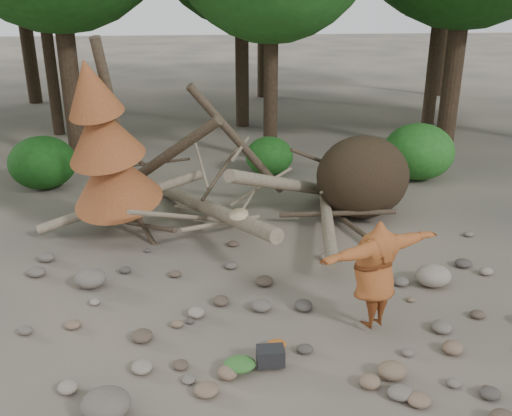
{
  "coord_description": "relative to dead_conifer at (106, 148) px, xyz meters",
  "views": [
    {
      "loc": [
        -1.17,
        -8.21,
        5.2
      ],
      "look_at": [
        -0.21,
        1.5,
        1.4
      ],
      "focal_mm": 40.0,
      "sensor_mm": 36.0,
      "label": 1
    }
  ],
  "objects": [
    {
      "name": "bush_mid",
      "position": [
        3.92,
        4.43,
        -1.55
      ],
      "size": [
        1.4,
        1.4,
        1.12
      ],
      "primitive_type": "ellipsoid",
      "color": "#1E5D1B",
      "rests_on": "ground"
    },
    {
      "name": "dead_conifer",
      "position": [
        0.0,
        0.0,
        0.0
      ],
      "size": [
        2.06,
        2.16,
        4.35
      ],
      "color": "#4C3F30",
      "rests_on": "ground"
    },
    {
      "name": "backpack",
      "position": [
        2.84,
        -4.71,
        -1.98
      ],
      "size": [
        0.4,
        0.27,
        0.27
      ],
      "primitive_type": "cube",
      "rotation": [
        0.0,
        0.0,
        0.0
      ],
      "color": "black",
      "rests_on": "ground"
    },
    {
      "name": "cloth_orange",
      "position": [
        2.99,
        -4.3,
        -2.06
      ],
      "size": [
        0.3,
        0.24,
        0.11
      ],
      "primitive_type": "ellipsoid",
      "color": "#A7541C",
      "rests_on": "ground"
    },
    {
      "name": "boulder_mid_right",
      "position": [
        6.15,
        -2.56,
        -1.91
      ],
      "size": [
        0.66,
        0.59,
        0.39
      ],
      "primitive_type": "ellipsoid",
      "color": "gray",
      "rests_on": "ground"
    },
    {
      "name": "bush_left",
      "position": [
        -2.38,
        3.83,
        -1.39
      ],
      "size": [
        1.8,
        1.8,
        1.44
      ],
      "primitive_type": "ellipsoid",
      "color": "#164913",
      "rests_on": "ground"
    },
    {
      "name": "bush_right",
      "position": [
        8.12,
        3.63,
        -1.31
      ],
      "size": [
        2.0,
        2.0,
        1.6
      ],
      "primitive_type": "ellipsoid",
      "color": "#276E22",
      "rests_on": "ground"
    },
    {
      "name": "frisbee_thrower",
      "position": [
        4.59,
        -3.84,
        -1.12
      ],
      "size": [
        3.41,
        1.41,
        1.87
      ],
      "color": "#984C22",
      "rests_on": "ground"
    },
    {
      "name": "ground",
      "position": [
        3.12,
        -3.37,
        -2.11
      ],
      "size": [
        120.0,
        120.0,
        0.0
      ],
      "primitive_type": "plane",
      "color": "#514C44",
      "rests_on": "ground"
    },
    {
      "name": "boulder_front_right",
      "position": [
        4.52,
        -5.12,
        -1.99
      ],
      "size": [
        0.41,
        0.37,
        0.25
      ],
      "primitive_type": "ellipsoid",
      "color": "#76604A",
      "rests_on": "ground"
    },
    {
      "name": "cloth_green",
      "position": [
        2.38,
        -4.78,
        -2.02
      ],
      "size": [
        0.47,
        0.39,
        0.17
      ],
      "primitive_type": "ellipsoid",
      "color": "#316628",
      "rests_on": "ground"
    },
    {
      "name": "boulder_mid_left",
      "position": [
        -0.18,
        -2.0,
        -1.94
      ],
      "size": [
        0.57,
        0.52,
        0.34
      ],
      "primitive_type": "ellipsoid",
      "color": "#685F57",
      "rests_on": "ground"
    },
    {
      "name": "deadfall_pile",
      "position": [
        5.13,
        0.87,
        -1.16
      ],
      "size": [
        8.55,
        5.24,
        3.3
      ],
      "color": "#332619",
      "rests_on": "ground"
    },
    {
      "name": "boulder_front_left",
      "position": [
        0.61,
        -5.51,
        -1.92
      ],
      "size": [
        0.64,
        0.58,
        0.39
      ],
      "primitive_type": "ellipsoid",
      "color": "#625952",
      "rests_on": "ground"
    }
  ]
}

